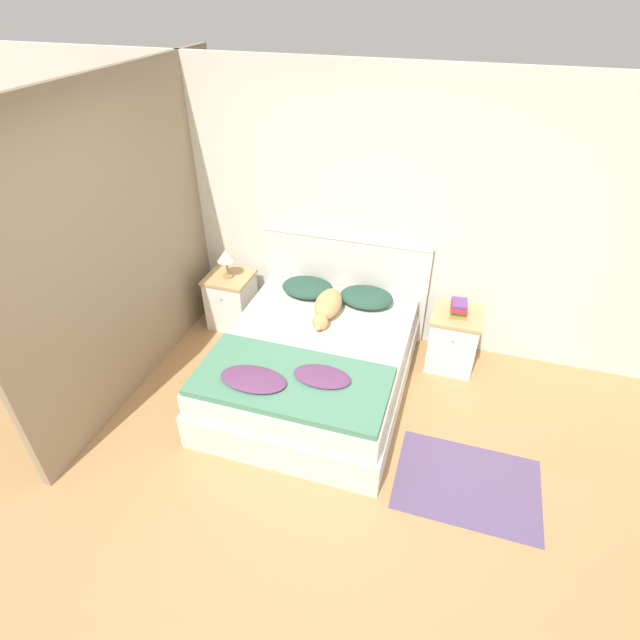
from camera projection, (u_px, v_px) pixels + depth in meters
name	position (u px, v px, depth m)	size (l,w,h in m)	color
ground_plane	(276.00, 485.00, 3.67)	(16.00, 16.00, 0.00)	tan
wall_back	(354.00, 212.00, 4.59)	(9.00, 0.06, 2.55)	silver
wall_side_left	(134.00, 239.00, 4.14)	(0.06, 3.10, 2.55)	gray
bed	(313.00, 366.00, 4.37)	(1.58, 1.92, 0.53)	silver
headboard	(344.00, 282.00, 4.97)	(1.66, 0.06, 1.06)	silver
nightstand_left	(232.00, 300.00, 5.19)	(0.45, 0.44, 0.58)	white
nightstand_right	(453.00, 339.00, 4.64)	(0.45, 0.44, 0.58)	white
pillow_left	(308.00, 287.00, 4.81)	(0.50, 0.38, 0.13)	#284C3D
pillow_right	(366.00, 297.00, 4.67)	(0.50, 0.38, 0.13)	#284C3D
quilt	(290.00, 380.00, 3.78)	(1.48, 0.74, 0.10)	#4C8466
dog	(327.00, 306.00, 4.49)	(0.23, 0.62, 0.21)	tan
book_stack	(459.00, 308.00, 4.44)	(0.16, 0.22, 0.12)	orange
table_lamp	(226.00, 257.00, 4.89)	(0.18, 0.18, 0.30)	#9E7A4C
rug	(467.00, 484.00, 3.68)	(1.04, 0.75, 0.00)	#604C75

